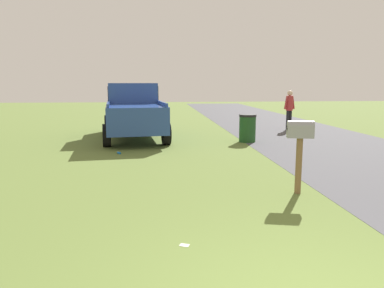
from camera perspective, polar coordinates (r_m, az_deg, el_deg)
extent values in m
cube|color=brown|center=(7.20, 16.25, -3.28)|extent=(0.09, 0.09, 1.07)
cube|color=gray|center=(7.09, 16.49, 1.82)|extent=(0.30, 0.51, 0.22)
cylinder|color=gray|center=(7.08, 16.53, 2.70)|extent=(0.30, 0.51, 0.20)
cube|color=red|center=(7.19, 16.19, 2.45)|extent=(0.02, 0.04, 0.18)
cube|color=#284793|center=(14.14, -9.07, 4.42)|extent=(5.48, 2.59, 0.90)
cube|color=#284793|center=(14.73, -9.29, 7.84)|extent=(2.00, 2.02, 0.76)
cube|color=black|center=(14.73, -9.29, 7.84)|extent=(1.95, 2.06, 0.53)
cube|color=#284793|center=(12.93, -12.89, 6.12)|extent=(2.73, 0.40, 0.12)
cube|color=#284793|center=(13.03, -4.80, 6.35)|extent=(2.73, 0.40, 0.12)
cylinder|color=black|center=(15.90, -12.95, 3.02)|extent=(0.79, 0.35, 0.76)
cylinder|color=black|center=(16.00, -5.83, 3.25)|extent=(0.79, 0.35, 0.76)
cylinder|color=black|center=(12.44, -13.11, 1.32)|extent=(0.79, 0.35, 0.76)
cylinder|color=black|center=(12.57, -4.04, 1.62)|extent=(0.79, 0.35, 0.76)
cylinder|color=#1E4C1E|center=(13.27, 8.61, 2.27)|extent=(0.59, 0.59, 0.91)
cylinder|color=black|center=(13.22, 8.67, 4.40)|extent=(0.62, 0.62, 0.08)
cylinder|color=black|center=(17.11, 14.65, 3.58)|extent=(0.14, 0.14, 0.88)
cylinder|color=black|center=(17.20, 15.00, 3.60)|extent=(0.14, 0.14, 0.88)
cylinder|color=#B23333|center=(17.10, 14.93, 6.15)|extent=(0.30, 0.30, 0.66)
sphere|color=beige|center=(17.08, 15.00, 7.65)|extent=(0.24, 0.24, 0.24)
cylinder|color=#B23333|center=(16.96, 14.43, 6.26)|extent=(0.09, 0.18, 0.60)
cylinder|color=#B23333|center=(17.23, 15.44, 6.26)|extent=(0.09, 0.18, 0.60)
cylinder|color=blue|center=(11.11, -11.30, -1.37)|extent=(0.14, 0.13, 0.07)
cube|color=silver|center=(4.91, -1.18, -15.44)|extent=(0.12, 0.14, 0.01)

